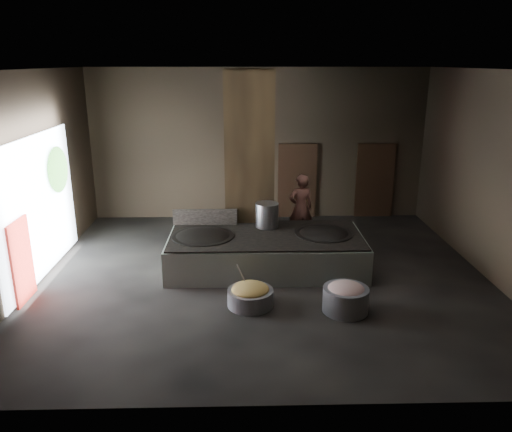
{
  "coord_description": "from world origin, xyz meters",
  "views": [
    {
      "loc": [
        -0.45,
        -10.43,
        4.67
      ],
      "look_at": [
        -0.17,
        0.52,
        1.25
      ],
      "focal_mm": 35.0,
      "sensor_mm": 36.0,
      "label": 1
    }
  ],
  "objects_px": {
    "wok_right": "(324,237)",
    "cook": "(301,208)",
    "wok_left": "(203,239)",
    "stock_pot": "(267,215)",
    "veg_basin": "(250,298)",
    "hearth_platform": "(266,252)",
    "meat_basin": "(346,300)"
  },
  "relations": [
    {
      "from": "stock_pot",
      "to": "veg_basin",
      "type": "bearing_deg",
      "value": -100.25
    },
    {
      "from": "wok_left",
      "to": "wok_right",
      "type": "distance_m",
      "value": 2.8
    },
    {
      "from": "wok_right",
      "to": "veg_basin",
      "type": "height_order",
      "value": "wok_right"
    },
    {
      "from": "cook",
      "to": "meat_basin",
      "type": "distance_m",
      "value": 4.1
    },
    {
      "from": "hearth_platform",
      "to": "stock_pot",
      "type": "xyz_separation_m",
      "value": [
        0.05,
        0.55,
        0.74
      ]
    },
    {
      "from": "wok_left",
      "to": "meat_basin",
      "type": "height_order",
      "value": "wok_left"
    },
    {
      "from": "wok_right",
      "to": "cook",
      "type": "bearing_deg",
      "value": 100.56
    },
    {
      "from": "meat_basin",
      "to": "stock_pot",
      "type": "bearing_deg",
      "value": 117.32
    },
    {
      "from": "veg_basin",
      "to": "meat_basin",
      "type": "distance_m",
      "value": 1.86
    },
    {
      "from": "hearth_platform",
      "to": "stock_pot",
      "type": "distance_m",
      "value": 0.92
    },
    {
      "from": "wok_left",
      "to": "stock_pot",
      "type": "bearing_deg",
      "value": 21.8
    },
    {
      "from": "wok_right",
      "to": "wok_left",
      "type": "bearing_deg",
      "value": -177.95
    },
    {
      "from": "stock_pot",
      "to": "cook",
      "type": "bearing_deg",
      "value": 53.74
    },
    {
      "from": "wok_right",
      "to": "stock_pot",
      "type": "distance_m",
      "value": 1.44
    },
    {
      "from": "wok_left",
      "to": "wok_right",
      "type": "relative_size",
      "value": 1.07
    },
    {
      "from": "stock_pot",
      "to": "veg_basin",
      "type": "height_order",
      "value": "stock_pot"
    },
    {
      "from": "hearth_platform",
      "to": "stock_pot",
      "type": "bearing_deg",
      "value": 85.21
    },
    {
      "from": "hearth_platform",
      "to": "cook",
      "type": "xyz_separation_m",
      "value": [
        1.01,
        1.86,
        0.52
      ]
    },
    {
      "from": "hearth_platform",
      "to": "wok_left",
      "type": "bearing_deg",
      "value": -177.62
    },
    {
      "from": "stock_pot",
      "to": "meat_basin",
      "type": "height_order",
      "value": "stock_pot"
    },
    {
      "from": "hearth_platform",
      "to": "wok_left",
      "type": "relative_size",
      "value": 3.17
    },
    {
      "from": "cook",
      "to": "wok_right",
      "type": "bearing_deg",
      "value": 86.84
    },
    {
      "from": "hearth_platform",
      "to": "cook",
      "type": "distance_m",
      "value": 2.18
    },
    {
      "from": "wok_left",
      "to": "wok_right",
      "type": "height_order",
      "value": "wok_left"
    },
    {
      "from": "wok_left",
      "to": "veg_basin",
      "type": "distance_m",
      "value": 2.19
    },
    {
      "from": "wok_left",
      "to": "cook",
      "type": "bearing_deg",
      "value": 37.83
    },
    {
      "from": "meat_basin",
      "to": "wok_left",
      "type": "bearing_deg",
      "value": 143.93
    },
    {
      "from": "cook",
      "to": "veg_basin",
      "type": "relative_size",
      "value": 2.0
    },
    {
      "from": "stock_pot",
      "to": "wok_right",
      "type": "bearing_deg",
      "value": -21.04
    },
    {
      "from": "wok_left",
      "to": "stock_pot",
      "type": "height_order",
      "value": "stock_pot"
    },
    {
      "from": "stock_pot",
      "to": "veg_basin",
      "type": "relative_size",
      "value": 0.64
    },
    {
      "from": "wok_left",
      "to": "meat_basin",
      "type": "xyz_separation_m",
      "value": [
        2.9,
        -2.11,
        -0.51
      ]
    }
  ]
}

